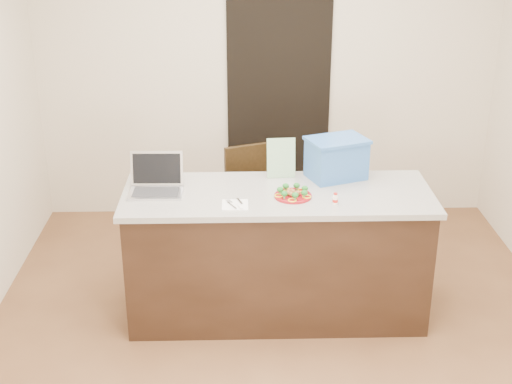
{
  "coord_description": "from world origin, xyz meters",
  "views": [
    {
      "loc": [
        -0.26,
        -4.09,
        2.76
      ],
      "look_at": [
        -0.15,
        0.2,
        0.94
      ],
      "focal_mm": 50.0,
      "sensor_mm": 36.0,
      "label": 1
    }
  ],
  "objects_px": {
    "chair": "(250,197)",
    "laptop": "(156,181)",
    "plate": "(293,196)",
    "blue_box": "(336,158)",
    "napkin": "(235,205)",
    "island": "(277,253)",
    "yogurt_bottle": "(335,200)"
  },
  "relations": [
    {
      "from": "island",
      "to": "napkin",
      "type": "xyz_separation_m",
      "value": [
        -0.28,
        -0.21,
        0.46
      ]
    },
    {
      "from": "yogurt_bottle",
      "to": "chair",
      "type": "height_order",
      "value": "yogurt_bottle"
    },
    {
      "from": "napkin",
      "to": "chair",
      "type": "height_order",
      "value": "same"
    },
    {
      "from": "napkin",
      "to": "yogurt_bottle",
      "type": "xyz_separation_m",
      "value": [
        0.64,
        0.01,
        0.03
      ]
    },
    {
      "from": "island",
      "to": "yogurt_bottle",
      "type": "relative_size",
      "value": 27.25
    },
    {
      "from": "blue_box",
      "to": "napkin",
      "type": "bearing_deg",
      "value": -167.4
    },
    {
      "from": "plate",
      "to": "napkin",
      "type": "height_order",
      "value": "plate"
    },
    {
      "from": "island",
      "to": "yogurt_bottle",
      "type": "xyz_separation_m",
      "value": [
        0.36,
        -0.2,
        0.49
      ]
    },
    {
      "from": "napkin",
      "to": "laptop",
      "type": "relative_size",
      "value": 0.47
    },
    {
      "from": "plate",
      "to": "chair",
      "type": "distance_m",
      "value": 1.04
    },
    {
      "from": "island",
      "to": "yogurt_bottle",
      "type": "distance_m",
      "value": 0.64
    },
    {
      "from": "island",
      "to": "blue_box",
      "type": "xyz_separation_m",
      "value": [
        0.42,
        0.25,
        0.6
      ]
    },
    {
      "from": "chair",
      "to": "laptop",
      "type": "bearing_deg",
      "value": -149.64
    },
    {
      "from": "plate",
      "to": "laptop",
      "type": "distance_m",
      "value": 0.91
    },
    {
      "from": "chair",
      "to": "plate",
      "type": "bearing_deg",
      "value": -94.54
    },
    {
      "from": "plate",
      "to": "napkin",
      "type": "distance_m",
      "value": 0.4
    },
    {
      "from": "plate",
      "to": "laptop",
      "type": "relative_size",
      "value": 0.69
    },
    {
      "from": "yogurt_bottle",
      "to": "plate",
      "type": "bearing_deg",
      "value": 155.17
    },
    {
      "from": "island",
      "to": "napkin",
      "type": "distance_m",
      "value": 0.58
    },
    {
      "from": "island",
      "to": "plate",
      "type": "distance_m",
      "value": 0.48
    },
    {
      "from": "plate",
      "to": "blue_box",
      "type": "height_order",
      "value": "blue_box"
    },
    {
      "from": "plate",
      "to": "blue_box",
      "type": "relative_size",
      "value": 0.52
    },
    {
      "from": "yogurt_bottle",
      "to": "laptop",
      "type": "xyz_separation_m",
      "value": [
        -1.16,
        0.26,
        0.04
      ]
    },
    {
      "from": "chair",
      "to": "island",
      "type": "bearing_deg",
      "value": -99.12
    },
    {
      "from": "yogurt_bottle",
      "to": "blue_box",
      "type": "xyz_separation_m",
      "value": [
        0.06,
        0.46,
        0.11
      ]
    },
    {
      "from": "blue_box",
      "to": "yogurt_bottle",
      "type": "bearing_deg",
      "value": -118.56
    },
    {
      "from": "laptop",
      "to": "blue_box",
      "type": "distance_m",
      "value": 1.24
    },
    {
      "from": "island",
      "to": "blue_box",
      "type": "height_order",
      "value": "blue_box"
    },
    {
      "from": "plate",
      "to": "napkin",
      "type": "bearing_deg",
      "value": -161.49
    },
    {
      "from": "plate",
      "to": "chair",
      "type": "height_order",
      "value": "plate"
    },
    {
      "from": "laptop",
      "to": "yogurt_bottle",
      "type": "bearing_deg",
      "value": -11.19
    },
    {
      "from": "chair",
      "to": "napkin",
      "type": "bearing_deg",
      "value": -116.79
    }
  ]
}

